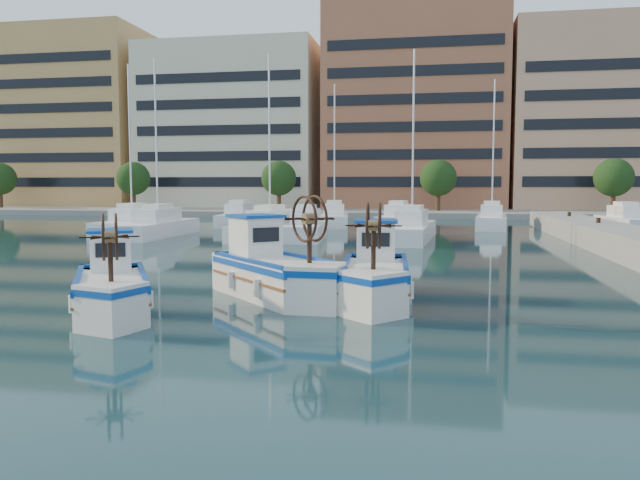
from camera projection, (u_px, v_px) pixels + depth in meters
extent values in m
plane|color=#1A3F46|center=(295.00, 309.00, 16.90)|extent=(300.00, 300.00, 0.00)
cube|color=gray|center=(407.00, 209.00, 82.51)|extent=(180.00, 40.00, 0.60)
cube|color=tan|center=(65.00, 120.00, 88.16)|extent=(24.00, 14.00, 24.00)
cube|color=black|center=(34.00, 115.00, 81.31)|extent=(22.08, 0.12, 21.60)
cube|color=beige|center=(235.00, 128.00, 83.77)|extent=(23.00, 14.00, 21.00)
cube|color=black|center=(217.00, 123.00, 76.91)|extent=(21.16, 0.12, 18.90)
cube|color=#A75F41|center=(415.00, 109.00, 79.25)|extent=(22.00, 14.00, 25.00)
cube|color=black|center=(413.00, 101.00, 72.39)|extent=(20.24, 0.12, 22.50)
cube|color=tan|center=(607.00, 117.00, 75.22)|extent=(23.00, 14.00, 22.00)
cube|color=black|center=(625.00, 110.00, 68.36)|extent=(21.16, 0.12, 19.80)
cylinder|color=#3F2B19|center=(1.00, 200.00, 78.23)|extent=(0.50, 0.50, 3.00)
sphere|color=#204217|center=(0.00, 179.00, 77.99)|extent=(4.00, 4.00, 4.00)
cylinder|color=#3F2B19|center=(134.00, 201.00, 74.97)|extent=(0.50, 0.50, 3.00)
sphere|color=#204217|center=(133.00, 178.00, 74.74)|extent=(4.00, 4.00, 4.00)
cylinder|color=#3F2B19|center=(279.00, 202.00, 71.71)|extent=(0.50, 0.50, 3.00)
sphere|color=#204217|center=(279.00, 178.00, 71.48)|extent=(4.00, 4.00, 4.00)
cylinder|color=#3F2B19|center=(438.00, 202.00, 68.45)|extent=(0.50, 0.50, 3.00)
sphere|color=#204217|center=(438.00, 178.00, 68.22)|extent=(4.00, 4.00, 4.00)
cylinder|color=#3F2B19|center=(613.00, 203.00, 65.20)|extent=(0.50, 0.50, 3.00)
sphere|color=#204217|center=(614.00, 177.00, 64.96)|extent=(4.00, 4.00, 4.00)
cube|color=white|center=(132.00, 227.00, 42.79)|extent=(2.25, 7.94, 1.00)
cylinder|color=silver|center=(130.00, 146.00, 42.32)|extent=(0.12, 0.12, 11.00)
cube|color=white|center=(158.00, 229.00, 40.99)|extent=(2.39, 9.49, 1.00)
cylinder|color=silver|center=(156.00, 145.00, 40.51)|extent=(0.12, 0.12, 11.00)
cube|color=white|center=(270.00, 231.00, 39.40)|extent=(3.50, 8.85, 1.00)
cylinder|color=silver|center=(269.00, 143.00, 38.92)|extent=(0.12, 0.12, 11.00)
cube|color=white|center=(306.00, 231.00, 39.28)|extent=(3.04, 8.20, 1.00)
cube|color=white|center=(412.00, 232.00, 38.29)|extent=(2.86, 10.10, 1.00)
cylinder|color=silver|center=(413.00, 142.00, 37.81)|extent=(0.12, 0.12, 11.00)
cube|color=white|center=(239.00, 219.00, 52.52)|extent=(2.76, 8.12, 1.00)
cube|color=white|center=(334.00, 220.00, 51.06)|extent=(3.16, 7.48, 1.00)
cylinder|color=silver|center=(334.00, 153.00, 50.58)|extent=(0.12, 0.12, 11.00)
cube|color=white|center=(398.00, 221.00, 50.21)|extent=(3.27, 8.25, 1.00)
cube|color=white|center=(492.00, 222.00, 48.82)|extent=(2.98, 8.12, 1.00)
cylinder|color=silver|center=(493.00, 151.00, 48.34)|extent=(0.12, 0.12, 11.00)
cube|color=white|center=(625.00, 224.00, 46.78)|extent=(2.82, 7.59, 1.00)
cube|color=white|center=(112.00, 295.00, 16.31)|extent=(3.46, 4.35, 1.01)
cube|color=#0C3EA0|center=(111.00, 280.00, 16.27)|extent=(3.56, 4.48, 0.15)
cube|color=#1673B0|center=(111.00, 283.00, 16.28)|extent=(2.93, 3.82, 0.06)
cube|color=white|center=(111.00, 251.00, 17.30)|extent=(1.53, 1.60, 1.05)
cube|color=#0C3EA0|center=(110.00, 231.00, 17.25)|extent=(1.72, 1.80, 0.08)
cylinder|color=#331E14|center=(111.00, 262.00, 14.58)|extent=(0.11, 0.11, 1.11)
cylinder|color=brown|center=(110.00, 237.00, 14.53)|extent=(0.40, 0.38, 0.27)
torus|color=#331E14|center=(103.00, 237.00, 14.49)|extent=(0.60, 1.01, 1.12)
torus|color=#331E14|center=(116.00, 237.00, 14.58)|extent=(0.60, 1.01, 1.12)
cube|color=white|center=(275.00, 279.00, 18.60)|extent=(4.56, 4.71, 1.15)
cube|color=#0C3EA0|center=(275.00, 264.00, 18.56)|extent=(4.70, 4.85, 0.17)
cube|color=#1673B0|center=(275.00, 267.00, 18.57)|extent=(3.93, 4.08, 0.07)
cube|color=white|center=(256.00, 237.00, 19.60)|extent=(1.85, 1.86, 1.20)
cube|color=#0C3EA0|center=(255.00, 216.00, 19.55)|extent=(2.08, 2.09, 0.09)
cylinder|color=#331E14|center=(309.00, 244.00, 16.83)|extent=(0.13, 0.13, 1.27)
cylinder|color=brown|center=(309.00, 219.00, 16.77)|extent=(0.46, 0.46, 0.31)
torus|color=#331E14|center=(304.00, 219.00, 16.69)|extent=(0.92, 0.99, 1.28)
torus|color=#331E14|center=(315.00, 219.00, 16.86)|extent=(0.92, 0.99, 1.28)
cube|color=white|center=(375.00, 283.00, 18.01)|extent=(2.15, 4.45, 1.08)
cube|color=#0C3EA0|center=(375.00, 269.00, 17.97)|extent=(2.22, 4.59, 0.17)
cube|color=#1673B0|center=(375.00, 271.00, 17.98)|extent=(1.72, 3.99, 0.06)
cube|color=white|center=(376.00, 241.00, 19.14)|extent=(1.23, 1.42, 1.14)
cube|color=#0C3EA0|center=(376.00, 221.00, 19.08)|extent=(1.39, 1.58, 0.08)
cylinder|color=#331E14|center=(373.00, 250.00, 16.07)|extent=(0.12, 0.12, 1.20)
cylinder|color=brown|center=(374.00, 226.00, 16.01)|extent=(0.35, 0.31, 0.29)
torus|color=#331E14|center=(368.00, 226.00, 16.03)|extent=(0.16, 1.21, 1.21)
torus|color=#331E14|center=(380.00, 226.00, 15.99)|extent=(0.16, 1.21, 1.21)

